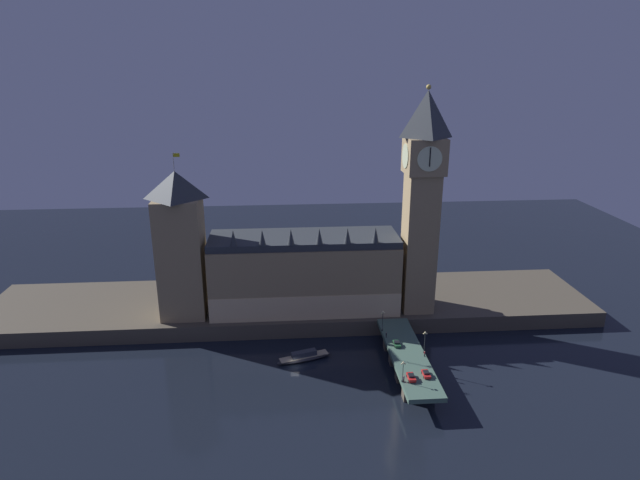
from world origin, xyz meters
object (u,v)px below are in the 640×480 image
Objects in this scene: street_lamp_near at (403,369)px; boat_upstream at (304,357)px; clock_tower at (422,197)px; car_northbound_lead at (397,344)px; pedestrian_far_rail at (386,335)px; pedestrian_near_rail at (404,378)px; victoria_tower at (181,245)px; car_southbound_lead at (426,374)px; street_lamp_mid at (425,340)px; pedestrian_mid_walk at (425,353)px; street_lamp_far at (383,319)px; car_northbound_trail at (411,377)px.

street_lamp_near is 35.94m from boat_upstream.
clock_tower is 49.31m from car_northbound_lead.
pedestrian_near_rail is at bearing -90.00° from pedestrian_far_rail.
victoria_tower is 14.45× the size of car_southbound_lead.
car_northbound_lead is 9.58m from street_lamp_mid.
pedestrian_mid_walk is 15.15m from pedestrian_far_rail.
clock_tower is at bearing 72.34° from pedestrian_near_rail.
street_lamp_far is at bearing -131.60° from clock_tower.
victoria_tower is 30.60× the size of pedestrian_far_rail.
street_lamp_far is 0.39× the size of boat_upstream.
street_lamp_mid is (7.21, 13.65, 3.72)m from car_northbound_trail.
car_southbound_lead is (4.54, 1.39, -0.07)m from car_northbound_trail.
street_lamp_near reaches higher than pedestrian_near_rail.
street_lamp_mid is at bearing -34.94° from car_northbound_lead.
victoria_tower is 13.98× the size of car_northbound_trail.
pedestrian_mid_walk is at bearing -53.19° from pedestrian_far_rail.
pedestrian_far_rail is at bearing 3.14° from boat_upstream.
car_northbound_lead is at bearing -115.00° from clock_tower.
street_lamp_near is at bearing -158.21° from car_northbound_trail.
car_southbound_lead is at bearing -102.47° from pedestrian_mid_walk.
car_southbound_lead is (4.54, -17.30, 0.00)m from car_northbound_lead.
street_lamp_mid is 1.00× the size of street_lamp_far.
street_lamp_mid is (75.66, -33.94, -20.28)m from victoria_tower.
pedestrian_near_rail is 3.04m from street_lamp_near.
car_southbound_lead is 0.62× the size of street_lamp_near.
street_lamp_far is at bearing 105.41° from car_northbound_lead.
boat_upstream is (-25.77, -6.03, -9.39)m from street_lamp_far.
car_southbound_lead reaches higher than car_northbound_lead.
street_lamp_near is (-2.67, -19.76, 3.31)m from car_northbound_lead.
clock_tower is 19.74× the size of car_southbound_lead.
clock_tower is 10.95× the size of street_lamp_far.
street_lamp_mid reaches higher than street_lamp_near.
car_northbound_trail is 13.50m from pedestrian_mid_walk.
pedestrian_far_rail is 0.29× the size of street_lamp_near.
car_northbound_trail is at bearing -84.63° from street_lamp_far.
pedestrian_mid_walk is at bearing 59.70° from car_northbound_trail.
street_lamp_far is (-2.67, 28.37, 3.70)m from car_northbound_trail.
victoria_tower is (-80.92, 2.17, -15.43)m from clock_tower.
street_lamp_near is 0.89× the size of street_lamp_mid.
victoria_tower is at bearing 163.72° from street_lamp_far.
street_lamp_far is at bearing 94.98° from pedestrian_far_rail.
pedestrian_mid_walk reaches higher than car_northbound_lead.
pedestrian_far_rail is 0.26× the size of street_lamp_mid.
clock_tower is 82.41m from victoria_tower.
clock_tower reaches higher than pedestrian_near_rail.
car_southbound_lead is 39.48m from boat_upstream.
boat_upstream is (-26.17, 23.21, -5.91)m from pedestrian_near_rail.
car_northbound_trail is at bearing -162.94° from car_southbound_lead.
boat_upstream is at bearing 138.44° from pedestrian_near_rail.
pedestrian_mid_walk is 0.25× the size of street_lamp_far.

